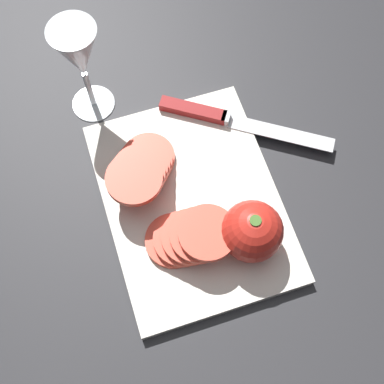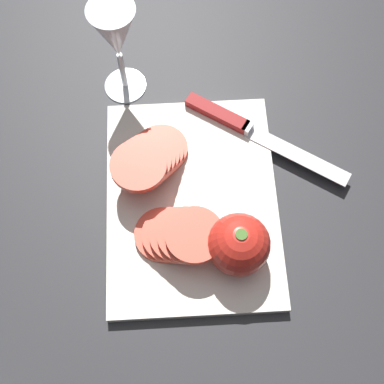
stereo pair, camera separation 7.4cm
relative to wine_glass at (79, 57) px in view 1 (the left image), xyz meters
name	(u,v)px [view 1 (the left image)]	position (x,y,z in m)	size (l,w,h in m)	color
ground_plane	(202,206)	(0.22, 0.11, -0.12)	(3.00, 3.00, 0.00)	#28282B
cutting_board	(192,202)	(0.21, 0.10, -0.11)	(0.33, 0.25, 0.02)	silver
wine_glass	(79,57)	(0.00, 0.00, 0.00)	(0.07, 0.07, 0.18)	silver
whole_tomato	(252,231)	(0.30, 0.15, -0.06)	(0.08, 0.08, 0.09)	red
knife	(213,115)	(0.09, 0.17, -0.10)	(0.17, 0.24, 0.01)	silver
tomato_slice_stack_near	(190,237)	(0.27, 0.07, -0.08)	(0.09, 0.12, 0.05)	#DB4C38
tomato_slice_stack_far	(142,168)	(0.15, 0.04, -0.08)	(0.13, 0.11, 0.06)	#DB4C38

